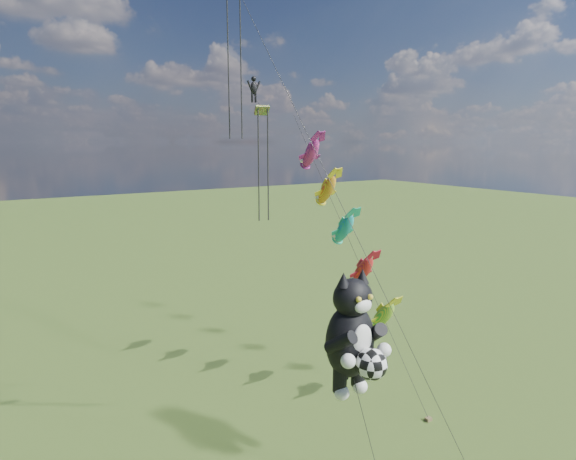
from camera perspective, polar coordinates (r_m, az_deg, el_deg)
cat_kite_rig at (r=23.54m, az=7.76°, el=-12.17°), size 2.87×4.27×11.62m
fish_windsock_rig at (r=36.25m, az=6.69°, el=0.10°), size 0.97×15.97×19.73m
parafoil_rig at (r=30.64m, az=-3.70°, el=16.03°), size 6.09×16.77×27.52m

